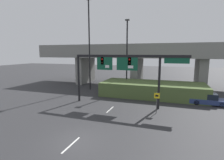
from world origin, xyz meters
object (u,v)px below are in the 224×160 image
object	(u,v)px
highway_light_pole_far	(89,43)
parked_sedan_mid_right	(208,99)
speed_limit_sign	(157,100)
highway_light_pole_near	(127,54)
parked_sedan_near_right	(182,97)
signal_gantry	(123,65)

from	to	relation	value
highway_light_pole_far	parked_sedan_mid_right	bearing A→B (deg)	-10.89
speed_limit_sign	highway_light_pole_near	xyz separation A→B (m)	(-6.04, 10.24, 4.95)
highway_light_pole_near	parked_sedan_near_right	world-z (taller)	highway_light_pole_near
highway_light_pole_far	highway_light_pole_near	bearing A→B (deg)	7.82
highway_light_pole_near	parked_sedan_mid_right	size ratio (longest dim) A/B	2.64
highway_light_pole_near	highway_light_pole_far	world-z (taller)	highway_light_pole_far
signal_gantry	highway_light_pole_far	bearing A→B (deg)	137.76
parked_sedan_mid_right	signal_gantry	bearing A→B (deg)	-156.67
highway_light_pole_far	parked_sedan_mid_right	distance (m)	20.58
highway_light_pole_near	parked_sedan_near_right	size ratio (longest dim) A/B	2.57
speed_limit_sign	highway_light_pole_far	world-z (taller)	highway_light_pole_far
highway_light_pole_near	parked_sedan_near_right	xyz separation A→B (m)	(8.98, -3.91, -5.87)
speed_limit_sign	highway_light_pole_near	size ratio (longest dim) A/B	0.19
highway_light_pole_near	parked_sedan_near_right	bearing A→B (deg)	-23.53
highway_light_pole_far	parked_sedan_near_right	world-z (taller)	highway_light_pole_far
highway_light_pole_far	parked_sedan_near_right	size ratio (longest dim) A/B	3.34
signal_gantry	parked_sedan_mid_right	bearing A→B (deg)	20.95
parked_sedan_near_right	parked_sedan_mid_right	xyz separation A→B (m)	(3.11, -0.62, 0.05)
signal_gantry	parked_sedan_near_right	distance (m)	9.74
highway_light_pole_near	signal_gantry	bearing A→B (deg)	-78.77
signal_gantry	parked_sedan_near_right	bearing A→B (deg)	32.23
signal_gantry	speed_limit_sign	world-z (taller)	signal_gantry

